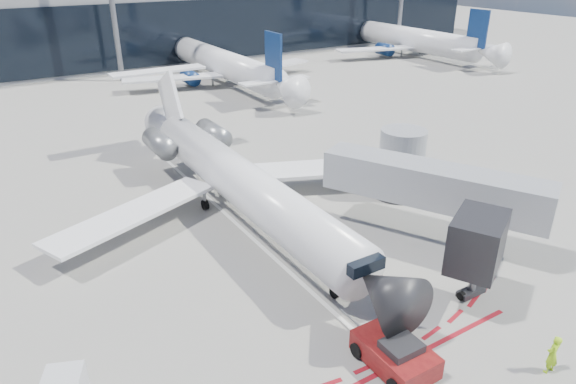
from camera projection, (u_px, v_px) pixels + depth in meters
ground at (261, 246)px, 30.48m from camera, size 260.00×260.00×0.00m
apron_centerline at (245, 232)px, 32.02m from camera, size 0.25×40.00×0.01m
apron_stop_bar at (393, 366)px, 21.61m from camera, size 14.00×0.25×0.01m
terminal_building at (50, 6)px, 76.96m from camera, size 150.00×24.15×24.00m
jet_bridge at (423, 182)px, 31.54m from camera, size 10.03×15.20×4.90m
regional_jet at (234, 177)px, 33.44m from camera, size 24.80×30.58×7.66m
pushback_tug at (395, 353)px, 21.43m from camera, size 2.37×5.49×1.42m
ramp_worker at (553, 354)px, 20.97m from camera, size 0.68×0.46×1.82m
safety_cone_right at (459, 269)px, 27.86m from camera, size 0.31×0.31×0.43m
bg_airliner_1 at (222, 44)px, 66.64m from camera, size 31.26×33.09×10.11m
bg_airliner_2 at (410, 22)px, 85.66m from camera, size 32.72×34.64×10.58m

